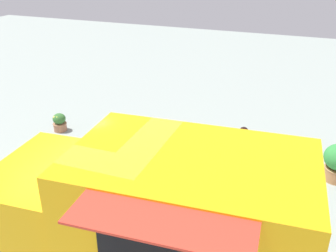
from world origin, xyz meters
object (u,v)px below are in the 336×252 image
object	(u,v)px
food_truck	(152,227)
planter_flowering_near	(109,131)
person_customer	(242,147)
planter_flowering_side	(60,122)

from	to	relation	value
food_truck	planter_flowering_near	xyz separation A→B (m)	(4.12, 3.05, -0.81)
person_customer	planter_flowering_near	bearing A→B (deg)	96.81
planter_flowering_side	food_truck	bearing A→B (deg)	-131.81
planter_flowering_side	planter_flowering_near	bearing A→B (deg)	-96.44
food_truck	person_customer	xyz separation A→B (m)	(4.54, -0.53, -0.82)
person_customer	food_truck	bearing A→B (deg)	173.38
planter_flowering_side	person_customer	bearing A→B (deg)	-87.58
planter_flowering_near	planter_flowering_side	world-z (taller)	planter_flowering_near
food_truck	planter_flowering_near	size ratio (longest dim) A/B	6.26
person_customer	planter_flowering_near	xyz separation A→B (m)	(-0.43, 3.57, 0.01)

